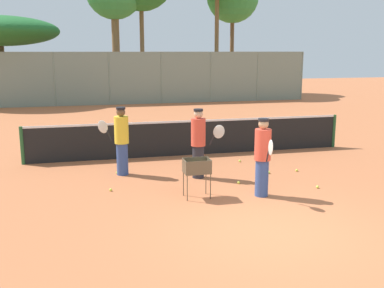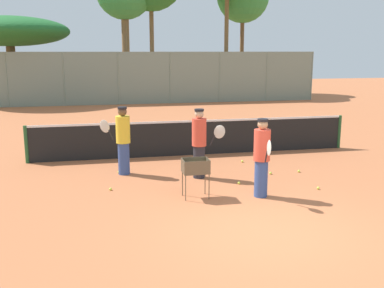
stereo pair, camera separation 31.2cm
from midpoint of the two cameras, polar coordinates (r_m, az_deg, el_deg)
name	(u,v)px [view 1 (the left image)]	position (r m, az deg, el deg)	size (l,w,h in m)	color
ground_plane	(274,232)	(8.14, 9.21, -10.94)	(80.00, 80.00, 0.00)	#B7663D
tennis_net	(191,137)	(13.58, -0.79, 0.90)	(9.77, 0.10, 1.07)	#26592D
back_fence	(136,78)	(26.89, -7.50, 8.29)	(21.52, 0.08, 3.05)	gray
player_white_outfit	(263,156)	(9.75, 8.05, -1.56)	(0.35, 0.91, 1.71)	#334C8C
player_red_cap	(121,140)	(11.50, -9.73, 0.50)	(0.80, 0.61, 1.74)	#334C8C
player_yellow_shirt	(199,142)	(11.07, 0.04, 0.20)	(0.77, 0.64, 1.73)	#26262D
ball_cart	(197,169)	(9.63, -0.25, -3.20)	(0.56, 0.41, 0.85)	brown
tennis_ball_1	(297,170)	(12.11, 12.44, -3.28)	(0.07, 0.07, 0.07)	#D1E54C
tennis_ball_2	(240,161)	(12.87, 5.39, -2.15)	(0.07, 0.07, 0.07)	#D1E54C
tennis_ball_3	(239,182)	(10.79, 5.12, -4.89)	(0.07, 0.07, 0.07)	#D1E54C
tennis_ball_4	(317,187)	(10.77, 14.85, -5.29)	(0.07, 0.07, 0.07)	#D1E54C
tennis_ball_5	(117,173)	(11.76, -10.22, -3.63)	(0.07, 0.07, 0.07)	#D1E54C
tennis_ball_6	(111,190)	(10.40, -11.14, -5.72)	(0.07, 0.07, 0.07)	#D1E54C
tennis_ball_7	(269,172)	(11.76, 9.00, -3.59)	(0.07, 0.07, 0.07)	#D1E54C
parked_car	(106,90)	(29.43, -11.11, 6.78)	(4.20, 1.70, 1.60)	#3F4C8C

